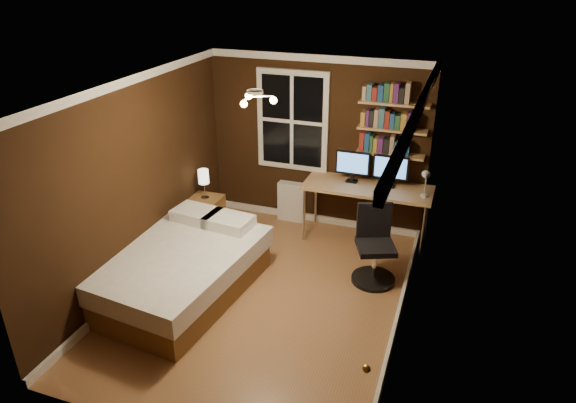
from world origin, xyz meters
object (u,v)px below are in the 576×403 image
(nightstand, at_px, (206,215))
(monitor_left, at_px, (353,167))
(radiator, at_px, (292,202))
(desk_lamp, at_px, (425,183))
(bed, at_px, (179,269))
(office_chair, at_px, (374,253))
(monitor_right, at_px, (390,171))
(desk, at_px, (367,190))
(bedside_lamp, at_px, (204,184))

(nightstand, distance_m, monitor_left, 2.22)
(radiator, xyz_separation_m, desk_lamp, (1.95, -0.39, 0.75))
(bed, relative_size, office_chair, 2.27)
(monitor_left, bearing_deg, bed, -127.74)
(monitor_left, relative_size, monitor_right, 1.00)
(desk, relative_size, office_chair, 1.77)
(nightstand, distance_m, radiator, 1.30)
(radiator, distance_m, office_chair, 1.91)
(monitor_left, bearing_deg, desk_lamp, -13.56)
(desk_lamp, height_order, office_chair, desk_lamp)
(radiator, height_order, monitor_left, monitor_left)
(radiator, bearing_deg, monitor_right, -5.85)
(monitor_right, relative_size, office_chair, 0.48)
(radiator, xyz_separation_m, monitor_right, (1.46, -0.15, 0.75))
(bed, bearing_deg, nightstand, 111.45)
(desk, height_order, desk_lamp, desk_lamp)
(monitor_right, bearing_deg, office_chair, -88.41)
(office_chair, bearing_deg, bed, -176.43)
(nightstand, height_order, monitor_right, monitor_right)
(nightstand, bearing_deg, bedside_lamp, 0.00)
(bed, distance_m, desk_lamp, 3.27)
(bedside_lamp, bearing_deg, bed, -75.06)
(office_chair, bearing_deg, monitor_right, 69.64)
(radiator, bearing_deg, nightstand, -143.39)
(desk_lamp, distance_m, office_chair, 1.14)
(monitor_left, bearing_deg, bedside_lamp, -162.47)
(bed, height_order, monitor_left, monitor_left)
(nightstand, relative_size, office_chair, 0.55)
(nightstand, xyz_separation_m, desk_lamp, (2.99, 0.38, 0.78))
(bedside_lamp, distance_m, radiator, 1.38)
(nightstand, xyz_separation_m, desk, (2.23, 0.54, 0.50))
(desk, distance_m, office_chair, 1.08)
(bed, xyz_separation_m, nightstand, (-0.38, 1.44, -0.03))
(nightstand, distance_m, monitor_right, 2.70)
(monitor_left, distance_m, office_chair, 1.36)
(bedside_lamp, bearing_deg, monitor_left, 17.53)
(bedside_lamp, relative_size, radiator, 0.71)
(nightstand, bearing_deg, bed, -76.19)
(radiator, relative_size, desk_lamp, 1.39)
(bed, xyz_separation_m, office_chair, (2.15, 1.03, 0.07))
(radiator, xyz_separation_m, monitor_left, (0.94, -0.15, 0.75))
(bed, xyz_separation_m, monitor_left, (1.60, 2.07, 0.75))
(bed, relative_size, nightstand, 4.10)
(nightstand, height_order, office_chair, office_chair)
(monitor_right, bearing_deg, bed, -135.72)
(monitor_right, distance_m, desk_lamp, 0.54)
(nightstand, relative_size, radiator, 0.89)
(desk, distance_m, monitor_right, 0.40)
(desk, distance_m, monitor_left, 0.38)
(monitor_right, bearing_deg, radiator, 174.15)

